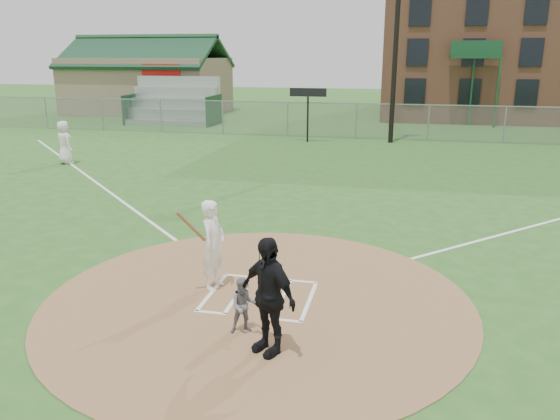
% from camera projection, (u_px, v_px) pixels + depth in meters
% --- Properties ---
extents(ground, '(140.00, 140.00, 0.00)m').
position_uv_depth(ground, '(258.00, 300.00, 10.77)').
color(ground, '#28591E').
rests_on(ground, ground).
extents(dirt_circle, '(8.40, 8.40, 0.02)m').
position_uv_depth(dirt_circle, '(258.00, 300.00, 10.77)').
color(dirt_circle, '#946D46').
rests_on(dirt_circle, ground).
extents(home_plate, '(0.45, 0.45, 0.03)m').
position_uv_depth(home_plate, '(267.00, 294.00, 10.96)').
color(home_plate, silver).
rests_on(home_plate, dirt_circle).
extents(foul_line_third, '(17.04, 17.04, 0.01)m').
position_uv_depth(foul_line_third, '(93.00, 180.00, 21.10)').
color(foul_line_third, white).
rests_on(foul_line_third, ground).
extents(catcher, '(0.59, 0.54, 0.99)m').
position_uv_depth(catcher, '(244.00, 305.00, 9.38)').
color(catcher, slate).
rests_on(catcher, dirt_circle).
extents(umpire, '(1.22, 1.02, 1.96)m').
position_uv_depth(umpire, '(268.00, 296.00, 8.64)').
color(umpire, black).
rests_on(umpire, dirt_circle).
extents(ondeck_player, '(1.10, 1.01, 1.89)m').
position_uv_depth(ondeck_player, '(64.00, 142.00, 23.99)').
color(ondeck_player, white).
rests_on(ondeck_player, ground).
extents(batters_boxes, '(2.08, 1.88, 0.01)m').
position_uv_depth(batters_boxes, '(260.00, 296.00, 10.90)').
color(batters_boxes, white).
rests_on(batters_boxes, dirt_circle).
extents(batter_at_plate, '(0.81, 0.99, 1.87)m').
position_uv_depth(batter_at_plate, '(213.00, 245.00, 11.07)').
color(batter_at_plate, white).
rests_on(batter_at_plate, dirt_circle).
extents(outfield_fence, '(56.08, 0.08, 2.03)m').
position_uv_depth(outfield_fence, '(356.00, 121.00, 31.14)').
color(outfield_fence, slate).
rests_on(outfield_fence, ground).
extents(bleachers, '(6.08, 3.20, 3.20)m').
position_uv_depth(bleachers, '(173.00, 101.00, 37.64)').
color(bleachers, '#B7BABF').
rests_on(bleachers, ground).
extents(clubhouse, '(12.20, 8.71, 6.23)m').
position_uv_depth(clubhouse, '(149.00, 83.00, 44.84)').
color(clubhouse, gray).
rests_on(clubhouse, ground).
extents(light_pole, '(1.20, 0.30, 12.22)m').
position_uv_depth(light_pole, '(397.00, 16.00, 28.24)').
color(light_pole, black).
rests_on(light_pole, ground).
extents(scoreboard_sign, '(2.00, 0.10, 2.93)m').
position_uv_depth(scoreboard_sign, '(308.00, 98.00, 29.59)').
color(scoreboard_sign, black).
rests_on(scoreboard_sign, ground).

